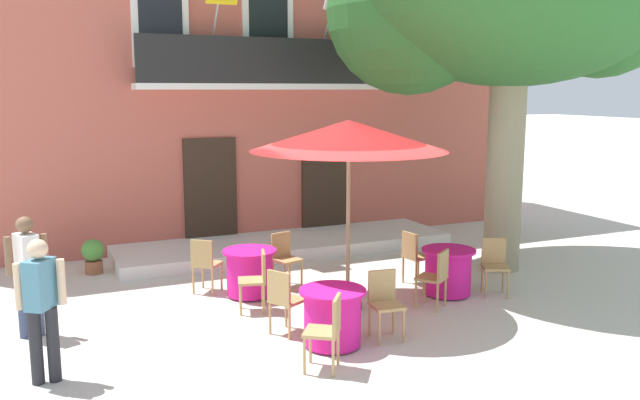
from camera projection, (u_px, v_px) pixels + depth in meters
name	position (u px, v px, depth m)	size (l,w,h in m)	color
ground_plane	(358.00, 315.00, 9.73)	(120.00, 120.00, 0.00)	beige
building_facade	(240.00, 69.00, 15.57)	(13.00, 5.09, 7.50)	#BC5B4C
entrance_step_platform	(285.00, 245.00, 13.53)	(6.81, 1.88, 0.25)	silver
cafe_table_near_tree	(250.00, 272.00, 10.56)	(0.86, 0.86, 0.76)	#DB1984
cafe_chair_near_tree_0	(205.00, 262.00, 10.67)	(0.56, 0.56, 0.91)	tan
cafe_chair_near_tree_1	(257.00, 277.00, 9.81)	(0.49, 0.49, 0.91)	tan
cafe_chair_near_tree_2	(285.00, 256.00, 11.06)	(0.49, 0.49, 0.91)	tan
cafe_table_middle	(448.00, 271.00, 10.61)	(0.86, 0.86, 0.76)	#DB1984
cafe_chair_middle_0	(414.00, 254.00, 11.17)	(0.45, 0.45, 0.91)	tan
cafe_chair_middle_1	(436.00, 275.00, 9.91)	(0.56, 0.56, 0.91)	tan
cafe_chair_middle_2	(495.00, 262.00, 10.62)	(0.54, 0.54, 0.91)	tan
cafe_table_front	(333.00, 317.00, 8.49)	(0.86, 0.86, 0.76)	#DB1984
cafe_chair_front_0	(284.00, 297.00, 8.85)	(0.54, 0.54, 0.91)	tan
cafe_chair_front_1	(328.00, 328.00, 7.72)	(0.56, 0.56, 0.91)	tan
cafe_chair_front_2	(385.00, 300.00, 8.75)	(0.45, 0.45, 0.91)	tan
cafe_umbrella	(349.00, 136.00, 9.58)	(2.90, 2.90, 2.85)	#997A56
ground_planter_left	(93.00, 255.00, 11.86)	(0.40, 0.40, 0.63)	#995638
pedestrian_near_entrance	(42.00, 303.00, 7.34)	(0.53, 0.40, 1.67)	#232328
pedestrian_mid_plaza	(28.00, 270.00, 8.73)	(0.53, 0.40, 1.64)	#384260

